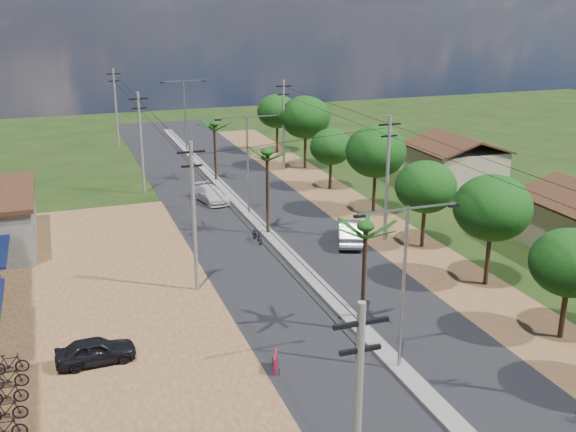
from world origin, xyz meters
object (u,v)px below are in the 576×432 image
Objects in this scene: car_silver_mid at (350,232)px; car_white_far at (211,195)px; car_parked_dark at (96,351)px; roadside_sign at (276,363)px; parked_scooter_row at (5,429)px.

car_silver_mid is 1.08× the size of car_white_far.
car_white_far is at bearing -40.38° from car_silver_mid.
car_white_far is 26.68m from car_parked_dark.
parked_scooter_row is at bearing -149.24° from roadside_sign.
car_white_far reaches higher than car_parked_dark.
car_parked_dark reaches higher than roadside_sign.
parked_scooter_row is at bearing -128.30° from car_white_far.
car_parked_dark reaches higher than parked_scooter_row.
car_parked_dark is 6.17m from parked_scooter_row.
car_white_far is at bearing -27.92° from car_parked_dark.
roadside_sign is 11.70m from parked_scooter_row.
roadside_sign is (-3.47, -27.71, -0.21)m from car_white_far.
parked_scooter_row is at bearing 138.99° from car_parked_dark.
car_silver_mid reaches higher than parked_scooter_row.
roadside_sign is at bearing -107.97° from car_white_far.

